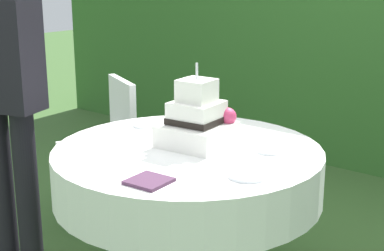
{
  "coord_description": "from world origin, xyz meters",
  "views": [
    {
      "loc": [
        1.57,
        -1.91,
        1.55
      ],
      "look_at": [
        -0.0,
        0.03,
        0.86
      ],
      "focal_mm": 53.99,
      "sensor_mm": 36.0,
      "label": 1
    }
  ],
  "objects": [
    {
      "name": "wedding_cake",
      "position": [
        0.0,
        0.07,
        0.87
      ],
      "size": [
        0.32,
        0.32,
        0.38
      ],
      "color": "white",
      "rests_on": "cake_table"
    },
    {
      "name": "serving_plate_left",
      "position": [
        -0.41,
        0.15,
        0.76
      ],
      "size": [
        0.12,
        0.12,
        0.01
      ],
      "primitive_type": "cylinder",
      "color": "white",
      "rests_on": "cake_table"
    },
    {
      "name": "standing_person",
      "position": [
        -0.93,
        -0.3,
        0.93
      ],
      "size": [
        0.4,
        0.3,
        1.6
      ],
      "color": "black",
      "rests_on": "ground_plane"
    },
    {
      "name": "serving_plate_far",
      "position": [
        0.31,
        0.18,
        0.76
      ],
      "size": [
        0.11,
        0.11,
        0.01
      ],
      "primitive_type": "cylinder",
      "color": "white",
      "rests_on": "cake_table"
    },
    {
      "name": "serving_plate_near",
      "position": [
        0.41,
        -0.14,
        0.76
      ],
      "size": [
        0.15,
        0.15,
        0.01
      ],
      "primitive_type": "cylinder",
      "color": "white",
      "rests_on": "cake_table"
    },
    {
      "name": "garden_chair",
      "position": [
        -0.96,
        0.4,
        0.54
      ],
      "size": [
        0.53,
        0.53,
        0.89
      ],
      "color": "white",
      "rests_on": "ground_plane"
    },
    {
      "name": "napkin_stack",
      "position": [
        0.16,
        -0.42,
        0.76
      ],
      "size": [
        0.16,
        0.16,
        0.01
      ],
      "primitive_type": "cube",
      "rotation": [
        0.0,
        0.0,
        0.06
      ],
      "color": "#4C2D47",
      "rests_on": "cake_table"
    },
    {
      "name": "cake_table",
      "position": [
        0.0,
        0.0,
        0.64
      ],
      "size": [
        1.22,
        1.22,
        0.76
      ],
      "color": "#4C4C51",
      "rests_on": "ground_plane"
    }
  ]
}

